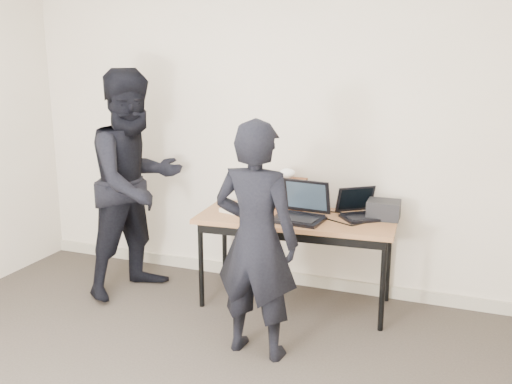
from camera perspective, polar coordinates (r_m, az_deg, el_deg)
The scene contains 13 objects.
room at distance 2.73m, azimuth -14.10°, elevation 0.87°, with size 4.60×4.60×2.80m.
desk at distance 4.39m, azimuth 4.03°, elevation -3.23°, with size 1.54×0.75×0.72m.
laptop_beige at distance 4.52m, azimuth -1.29°, elevation -1.37°, with size 0.32×0.32×0.21m.
laptop_center at distance 4.30m, azimuth 4.53°, elevation -1.89°, with size 0.40×0.39×0.28m.
laptop_right at distance 4.41m, azimuth 10.38°, elevation -1.85°, with size 0.42×0.42×0.22m.
leather_satchel at distance 4.60m, azimuth 2.75°, elevation -0.01°, with size 0.37×0.19×0.25m.
tissue at distance 4.56m, azimuth 3.14°, elevation 1.88°, with size 0.13×0.10×0.08m, color white.
equipment_box at distance 4.41m, azimuth 12.64°, elevation -1.73°, with size 0.24×0.20×0.14m, color black.
power_brick at distance 4.28m, azimuth 0.56°, elevation -2.60°, with size 0.08×0.05×0.03m, color black.
cables at distance 4.36m, azimuth 4.61°, elevation -2.50°, with size 1.16×0.43×0.01m.
person_typist at distance 3.64m, azimuth -0.01°, elevation -4.86°, with size 0.57×0.37×1.56m, color black.
person_observer at distance 4.70m, azimuth -11.91°, elevation 0.84°, with size 0.89×0.69×1.83m, color black.
baseboard at distance 5.04m, azimuth 1.51°, elevation -8.28°, with size 4.50×0.03×0.10m, color #B8AE98.
Camera 1 is at (1.55, -2.18, 1.94)m, focal length 40.00 mm.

